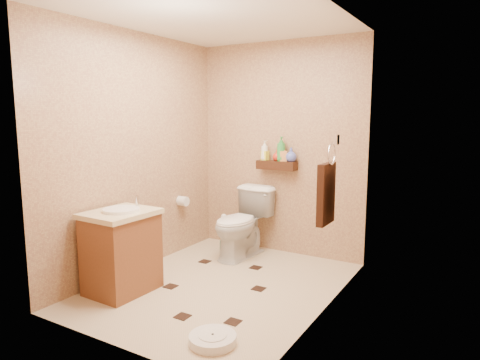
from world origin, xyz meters
The scene contains 20 objects.
ground centered at (0.00, 0.00, 0.00)m, with size 2.50×2.50×0.00m, color #C9B593.
wall_back centered at (0.00, 1.25, 1.20)m, with size 2.00×0.04×2.40m, color tan.
wall_front centered at (0.00, -1.25, 1.20)m, with size 2.00×0.04×2.40m, color tan.
wall_left centered at (-1.00, 0.00, 1.20)m, with size 0.04×2.50×2.40m, color tan.
wall_right centered at (1.00, 0.00, 1.20)m, with size 0.04×2.50×2.40m, color tan.
ceiling centered at (0.00, 0.00, 2.40)m, with size 2.00×2.50×0.02m, color silver.
wall_shelf centered at (0.00, 1.17, 1.02)m, with size 0.46×0.14×0.10m, color #391F0F.
floor_accents centered at (0.01, -0.05, 0.00)m, with size 1.10×1.37×0.01m.
toilet centered at (-0.26, 0.83, 0.39)m, with size 0.43×0.76×0.78m, color white.
vanity centered at (-0.70, -0.54, 0.38)m, with size 0.52×0.62×0.86m.
bathroom_scale centered at (0.51, -0.88, 0.03)m, with size 0.34×0.34×0.07m.
toilet_brush centered at (-0.58, 0.96, 0.15)m, with size 0.10×0.10×0.43m.
towel_ring centered at (0.91, 0.25, 0.95)m, with size 0.12×0.30×0.76m.
toilet_paper centered at (-0.94, 0.65, 0.60)m, with size 0.12×0.11×0.12m.
bottle_a centered at (-0.15, 1.17, 1.18)m, with size 0.09×0.09×0.23m, color white.
bottle_b centered at (-0.15, 1.17, 1.15)m, with size 0.07×0.07×0.16m, color #F1FF35.
bottle_c centered at (0.00, 1.17, 1.14)m, with size 0.10×0.10×0.13m, color red.
bottle_d centered at (0.05, 1.17, 1.21)m, with size 0.11×0.11×0.28m, color #2E8B3C.
bottle_e centered at (0.09, 1.17, 1.16)m, with size 0.08×0.08×0.17m, color #DD8D49.
bottle_f centered at (0.18, 1.17, 1.15)m, with size 0.12×0.12×0.16m, color #4E5FC4.
Camera 1 is at (2.10, -3.17, 1.57)m, focal length 32.00 mm.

